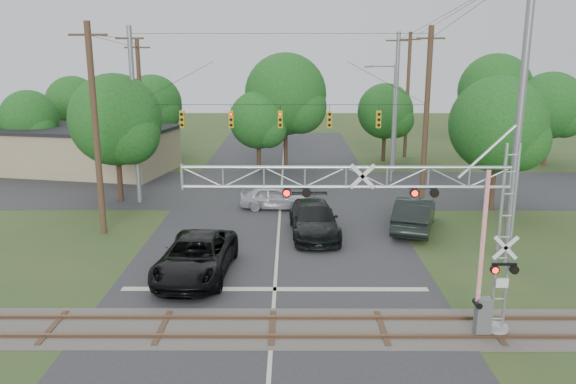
{
  "coord_description": "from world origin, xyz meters",
  "views": [
    {
      "loc": [
        0.66,
        -16.61,
        9.68
      ],
      "look_at": [
        0.55,
        7.5,
        3.78
      ],
      "focal_mm": 35.0,
      "sensor_mm": 36.0,
      "label": 1
    }
  ],
  "objects_px": {
    "commercial_building": "(77,149)",
    "streetlight": "(391,117)",
    "crossing_gantry": "(409,218)",
    "traffic_signal_span": "(295,117)",
    "car_dark": "(314,219)",
    "pickup_black": "(196,257)",
    "sedan_silver": "(276,197)"
  },
  "relations": [
    {
      "from": "traffic_signal_span",
      "to": "commercial_building",
      "type": "bearing_deg",
      "value": 150.3
    },
    {
      "from": "pickup_black",
      "to": "car_dark",
      "type": "relative_size",
      "value": 1.05
    },
    {
      "from": "car_dark",
      "to": "sedan_silver",
      "type": "bearing_deg",
      "value": 109.12
    },
    {
      "from": "traffic_signal_span",
      "to": "car_dark",
      "type": "bearing_deg",
      "value": -81.76
    },
    {
      "from": "crossing_gantry",
      "to": "commercial_building",
      "type": "distance_m",
      "value": 36.55
    },
    {
      "from": "crossing_gantry",
      "to": "commercial_building",
      "type": "height_order",
      "value": "crossing_gantry"
    },
    {
      "from": "crossing_gantry",
      "to": "pickup_black",
      "type": "bearing_deg",
      "value": 146.71
    },
    {
      "from": "commercial_building",
      "to": "streetlight",
      "type": "height_order",
      "value": "streetlight"
    },
    {
      "from": "pickup_black",
      "to": "streetlight",
      "type": "height_order",
      "value": "streetlight"
    },
    {
      "from": "car_dark",
      "to": "streetlight",
      "type": "height_order",
      "value": "streetlight"
    },
    {
      "from": "sedan_silver",
      "to": "streetlight",
      "type": "distance_m",
      "value": 12.57
    },
    {
      "from": "sedan_silver",
      "to": "traffic_signal_span",
      "type": "bearing_deg",
      "value": -35.68
    },
    {
      "from": "pickup_black",
      "to": "sedan_silver",
      "type": "distance_m",
      "value": 11.86
    },
    {
      "from": "pickup_black",
      "to": "commercial_building",
      "type": "height_order",
      "value": "commercial_building"
    },
    {
      "from": "pickup_black",
      "to": "commercial_building",
      "type": "distance_m",
      "value": 27.37
    },
    {
      "from": "car_dark",
      "to": "streetlight",
      "type": "xyz_separation_m",
      "value": [
        6.43,
        13.5,
        4.18
      ]
    },
    {
      "from": "car_dark",
      "to": "commercial_building",
      "type": "relative_size",
      "value": 0.35
    },
    {
      "from": "commercial_building",
      "to": "traffic_signal_span",
      "type": "bearing_deg",
      "value": -18.0
    },
    {
      "from": "pickup_black",
      "to": "commercial_building",
      "type": "xyz_separation_m",
      "value": [
        -14.0,
        23.5,
        0.99
      ]
    },
    {
      "from": "crossing_gantry",
      "to": "streetlight",
      "type": "height_order",
      "value": "streetlight"
    },
    {
      "from": "pickup_black",
      "to": "sedan_silver",
      "type": "height_order",
      "value": "pickup_black"
    },
    {
      "from": "crossing_gantry",
      "to": "streetlight",
      "type": "relative_size",
      "value": 1.27
    },
    {
      "from": "pickup_black",
      "to": "streetlight",
      "type": "xyz_separation_m",
      "value": [
        11.94,
        19.42,
        4.18
      ]
    },
    {
      "from": "streetlight",
      "to": "pickup_black",
      "type": "bearing_deg",
      "value": -121.6
    },
    {
      "from": "pickup_black",
      "to": "sedan_silver",
      "type": "relative_size",
      "value": 1.41
    },
    {
      "from": "commercial_building",
      "to": "sedan_silver",
      "type": "bearing_deg",
      "value": -23.32
    },
    {
      "from": "pickup_black",
      "to": "streetlight",
      "type": "bearing_deg",
      "value": 62.11
    },
    {
      "from": "pickup_black",
      "to": "sedan_silver",
      "type": "xyz_separation_m",
      "value": [
        3.27,
        11.4,
        -0.12
      ]
    },
    {
      "from": "crossing_gantry",
      "to": "traffic_signal_span",
      "type": "height_order",
      "value": "traffic_signal_span"
    },
    {
      "from": "crossing_gantry",
      "to": "commercial_building",
      "type": "bearing_deg",
      "value": 127.57
    },
    {
      "from": "traffic_signal_span",
      "to": "commercial_building",
      "type": "xyz_separation_m",
      "value": [
        -18.5,
        10.55,
        -3.85
      ]
    },
    {
      "from": "crossing_gantry",
      "to": "pickup_black",
      "type": "height_order",
      "value": "crossing_gantry"
    }
  ]
}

